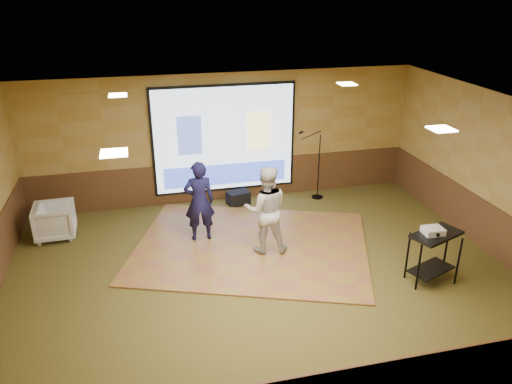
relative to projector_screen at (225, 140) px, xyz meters
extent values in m
plane|color=#2E3518|center=(0.00, -3.44, -1.47)|extent=(9.00, 9.00, 0.00)
cube|color=#A68A45|center=(0.00, 0.06, 0.03)|extent=(9.00, 0.04, 3.00)
cube|color=#A68A45|center=(0.00, -6.94, 0.03)|extent=(9.00, 0.04, 3.00)
cube|color=#A68A45|center=(4.50, -3.44, 0.03)|extent=(0.04, 7.00, 3.00)
cube|color=silver|center=(0.00, -3.44, 1.53)|extent=(9.00, 7.00, 0.04)
cube|color=#52321B|center=(0.00, 0.04, -1.00)|extent=(9.00, 0.04, 0.95)
cube|color=#52321B|center=(4.48, -3.44, -1.00)|extent=(0.04, 7.00, 0.95)
cube|color=black|center=(0.00, 0.01, 0.03)|extent=(3.32, 0.03, 2.52)
cube|color=silver|center=(0.00, -0.02, 0.03)|extent=(3.20, 0.02, 2.40)
cube|color=#445295|center=(-0.80, -0.03, 0.18)|extent=(0.55, 0.01, 0.90)
cube|color=#E0D781|center=(0.80, -0.03, 0.18)|extent=(0.55, 0.01, 0.90)
cube|color=blue|center=(0.00, -0.03, -0.82)|extent=(2.88, 0.01, 0.50)
cube|color=beige|center=(-2.20, -1.64, 1.50)|extent=(0.32, 0.32, 0.02)
cube|color=beige|center=(2.20, -1.64, 1.50)|extent=(0.32, 0.32, 0.02)
cube|color=beige|center=(-2.20, -4.94, 1.50)|extent=(0.32, 0.32, 0.02)
cube|color=beige|center=(2.20, -4.94, 1.50)|extent=(0.32, 0.32, 0.02)
cube|color=brown|center=(0.07, -2.41, -1.46)|extent=(5.41, 4.78, 0.03)
imported|color=#13123B|center=(-0.86, -1.88, -0.62)|extent=(0.61, 0.41, 1.65)
imported|color=#BCB7AC|center=(0.29, -2.66, -0.58)|extent=(0.93, 0.78, 1.72)
cylinder|color=black|center=(2.46, -4.51, -1.03)|extent=(0.04, 0.04, 0.89)
cylinder|color=black|center=(3.21, -4.51, -1.03)|extent=(0.04, 0.04, 0.89)
cylinder|color=black|center=(2.46, -4.13, -1.03)|extent=(0.04, 0.04, 0.89)
cylinder|color=black|center=(3.21, -4.13, -1.03)|extent=(0.04, 0.04, 0.89)
cube|color=black|center=(2.84, -4.32, -0.56)|extent=(0.89, 0.47, 0.05)
cube|color=black|center=(2.84, -4.32, -1.24)|extent=(0.80, 0.42, 0.03)
cube|color=silver|center=(2.76, -4.32, -0.48)|extent=(0.34, 0.29, 0.11)
cylinder|color=black|center=(2.17, -0.42, -1.46)|extent=(0.27, 0.27, 0.02)
cylinder|color=black|center=(2.17, -0.42, -0.69)|extent=(0.02, 0.02, 1.58)
cylinder|color=black|center=(1.94, -0.42, 0.10)|extent=(0.50, 0.02, 0.20)
cylinder|color=black|center=(1.70, -0.42, 0.19)|extent=(0.12, 0.05, 0.08)
imported|color=gray|center=(-3.72, -1.07, -1.12)|extent=(0.81, 0.79, 0.72)
cube|color=black|center=(0.23, -0.35, -1.32)|extent=(0.57, 0.45, 0.31)
camera|label=1|loc=(-1.87, -10.84, 3.42)|focal=35.00mm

